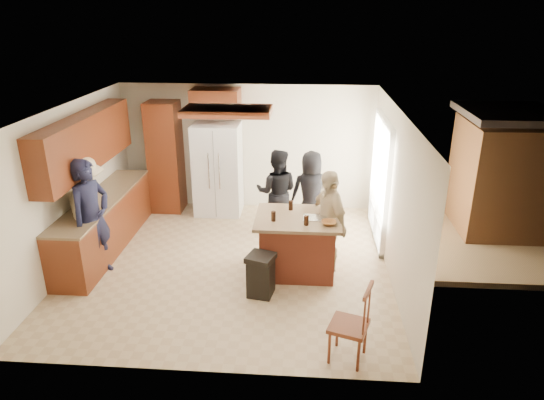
# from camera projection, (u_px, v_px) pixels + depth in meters

# --- Properties ---
(room_shell) EXTENTS (8.00, 5.20, 5.00)m
(room_shell) POSITION_uv_depth(u_px,v_px,m) (483.00, 186.00, 8.73)
(room_shell) COLOR tan
(room_shell) RESTS_ON ground
(person_front_left) EXTENTS (0.72, 0.81, 1.85)m
(person_front_left) POSITION_uv_depth(u_px,v_px,m) (92.00, 218.00, 7.23)
(person_front_left) COLOR #191B33
(person_front_left) RESTS_ON ground
(person_behind_left) EXTENTS (0.79, 0.51, 1.57)m
(person_behind_left) POSITION_uv_depth(u_px,v_px,m) (277.00, 192.00, 8.66)
(person_behind_left) COLOR black
(person_behind_left) RESTS_ON ground
(person_behind_right) EXTENTS (0.82, 0.61, 1.52)m
(person_behind_right) POSITION_uv_depth(u_px,v_px,m) (311.00, 192.00, 8.73)
(person_behind_right) COLOR black
(person_behind_right) RESTS_ON ground
(person_side_right) EXTENTS (0.87, 1.07, 1.63)m
(person_side_right) POSITION_uv_depth(u_px,v_px,m) (328.00, 221.00, 7.41)
(person_side_right) COLOR tan
(person_side_right) RESTS_ON ground
(person_counter) EXTENTS (0.89, 1.26, 1.77)m
(person_counter) POSITION_uv_depth(u_px,v_px,m) (87.00, 211.00, 7.58)
(person_counter) COLOR #C6B488
(person_counter) RESTS_ON ground
(left_cabinetry) EXTENTS (0.64, 3.00, 2.30)m
(left_cabinetry) POSITION_uv_depth(u_px,v_px,m) (98.00, 196.00, 8.00)
(left_cabinetry) COLOR maroon
(left_cabinetry) RESTS_ON ground
(back_wall_units) EXTENTS (1.80, 0.60, 2.45)m
(back_wall_units) POSITION_uv_depth(u_px,v_px,m) (178.00, 144.00, 9.45)
(back_wall_units) COLOR maroon
(back_wall_units) RESTS_ON ground
(refrigerator) EXTENTS (0.90, 0.76, 1.80)m
(refrigerator) POSITION_uv_depth(u_px,v_px,m) (218.00, 169.00, 9.50)
(refrigerator) COLOR white
(refrigerator) RESTS_ON ground
(kitchen_island) EXTENTS (1.28, 1.03, 0.93)m
(kitchen_island) POSITION_uv_depth(u_px,v_px,m) (297.00, 244.00, 7.44)
(kitchen_island) COLOR #AC442C
(kitchen_island) RESTS_ON ground
(island_items) EXTENTS (0.95, 0.67, 0.15)m
(island_items) POSITION_uv_depth(u_px,v_px,m) (313.00, 217.00, 7.16)
(island_items) COLOR silver
(island_items) RESTS_ON kitchen_island
(trash_bin) EXTENTS (0.46, 0.46, 0.63)m
(trash_bin) POSITION_uv_depth(u_px,v_px,m) (261.00, 275.00, 6.88)
(trash_bin) COLOR black
(trash_bin) RESTS_ON ground
(spindle_chair) EXTENTS (0.53, 0.53, 0.99)m
(spindle_chair) POSITION_uv_depth(u_px,v_px,m) (350.00, 326.00, 5.55)
(spindle_chair) COLOR maroon
(spindle_chair) RESTS_ON ground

